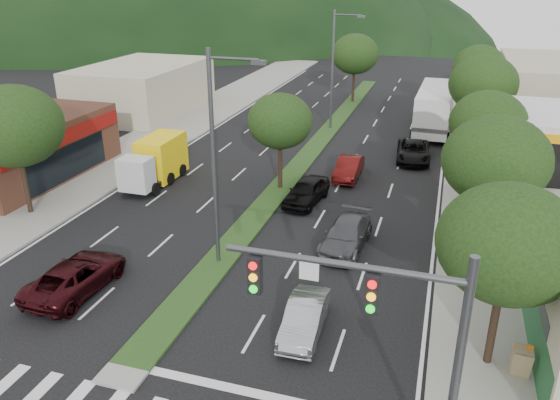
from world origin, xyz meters
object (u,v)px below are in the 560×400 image
(tree_r_a, at_px, (508,243))
(tree_r_c, at_px, (488,123))
(a_frame_sign, at_px, (522,360))
(suv_maroon, at_px, (76,276))
(traffic_signal, at_px, (395,332))
(car_queue_a, at_px, (306,191))
(motorhome, at_px, (434,109))
(streetlight_near, at_px, (217,151))
(car_queue_c, at_px, (349,168))
(tree_l_a, at_px, (14,126))
(car_queue_d, at_px, (413,151))
(tree_med_far, at_px, (355,54))
(tree_r_d, at_px, (483,84))
(car_queue_b, at_px, (346,235))
(streetlight_mid, at_px, (335,65))
(tree_r_e, at_px, (479,67))
(tree_r_b, at_px, (496,161))
(box_truck, at_px, (157,162))
(sedan_silver, at_px, (305,318))
(tree_med_near, at_px, (280,121))

(tree_r_a, xyz_separation_m, tree_r_c, (0.00, 16.00, -0.07))
(a_frame_sign, bearing_deg, suv_maroon, -179.29)
(traffic_signal, height_order, car_queue_a, traffic_signal)
(motorhome, bearing_deg, streetlight_near, -106.04)
(car_queue_c, xyz_separation_m, motorhome, (4.83, 13.62, 1.30))
(tree_r_c, bearing_deg, tree_l_a, -157.80)
(car_queue_d, bearing_deg, traffic_signal, -92.02)
(tree_med_far, distance_m, suv_maroon, 40.65)
(tree_r_d, xyz_separation_m, car_queue_b, (-6.47, -18.70, -4.49))
(streetlight_near, height_order, streetlight_mid, same)
(tree_med_far, xyz_separation_m, tree_l_a, (-12.50, -34.00, 0.18))
(tree_l_a, height_order, streetlight_mid, streetlight_mid)
(tree_r_a, height_order, car_queue_c, tree_r_a)
(tree_r_e, xyz_separation_m, a_frame_sign, (1.01, -36.43, -4.11))
(tree_r_a, distance_m, car_queue_c, 19.58)
(streetlight_mid, relative_size, car_queue_c, 2.37)
(tree_r_c, bearing_deg, car_queue_d, 124.61)
(car_queue_d, height_order, motorhome, motorhome)
(car_queue_c, distance_m, a_frame_sign, 19.98)
(traffic_signal, distance_m, car_queue_b, 13.88)
(streetlight_near, height_order, car_queue_c, streetlight_near)
(tree_r_a, height_order, car_queue_b, tree_r_a)
(tree_l_a, distance_m, car_queue_a, 16.58)
(car_queue_d, bearing_deg, tree_r_a, -83.81)
(tree_med_far, distance_m, motorhome, 12.89)
(tree_l_a, xyz_separation_m, streetlight_mid, (12.71, 23.00, 0.40))
(tree_r_c, xyz_separation_m, streetlight_near, (-11.79, -12.00, 0.84))
(suv_maroon, relative_size, car_queue_b, 1.07)
(tree_r_b, xyz_separation_m, tree_l_a, (-24.50, -2.00, 0.15))
(car_queue_d, xyz_separation_m, box_truck, (-15.76, -9.42, 0.66))
(car_queue_d, bearing_deg, streetlight_mid, 133.17)
(tree_r_e, distance_m, sedan_silver, 36.93)
(tree_r_a, relative_size, tree_r_b, 0.96)
(streetlight_mid, bearing_deg, traffic_signal, -75.67)
(tree_r_b, xyz_separation_m, sedan_silver, (-6.67, -8.07, -4.39))
(tree_r_d, bearing_deg, car_queue_c, -133.28)
(tree_r_a, bearing_deg, car_queue_b, 131.56)
(tree_r_b, relative_size, car_queue_d, 1.38)
(traffic_signal, height_order, box_truck, traffic_signal)
(tree_med_near, relative_size, car_queue_d, 1.20)
(car_queue_a, bearing_deg, tree_l_a, -149.15)
(tree_r_c, xyz_separation_m, box_truck, (-20.11, -3.13, -3.39))
(tree_r_e, relative_size, box_truck, 1.15)
(tree_r_c, bearing_deg, car_queue_b, -126.62)
(tree_r_b, height_order, tree_med_near, tree_r_b)
(sedan_silver, distance_m, car_queue_b, 7.37)
(tree_r_b, distance_m, streetlight_near, 12.47)
(box_truck, bearing_deg, motorhome, -133.30)
(tree_r_d, distance_m, car_queue_b, 20.29)
(tree_r_e, height_order, motorhome, tree_r_e)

